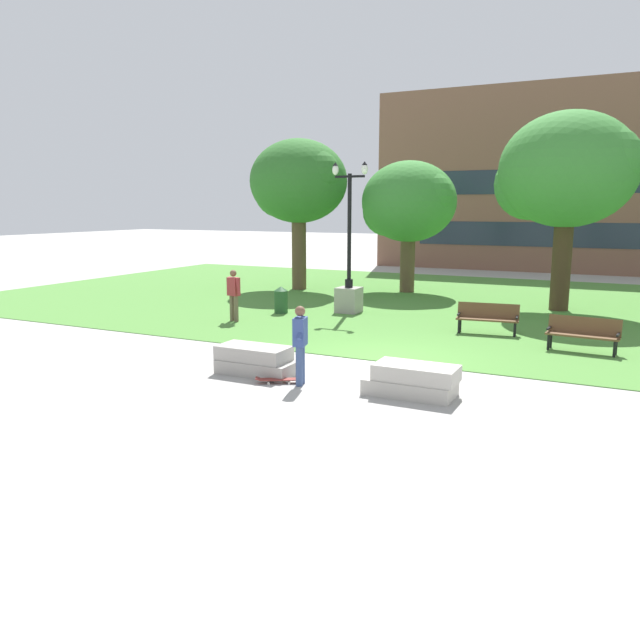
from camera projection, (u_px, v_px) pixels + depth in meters
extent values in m
plane|color=#A3A09B|center=(379.00, 362.00, 15.36)|extent=(140.00, 140.00, 0.00)
cube|color=#4C8438|center=(471.00, 305.00, 24.18)|extent=(40.00, 20.00, 0.02)
cube|color=#9E9991|center=(258.00, 367.00, 14.23)|extent=(1.80, 0.90, 0.32)
cube|color=#A6A098|center=(254.00, 353.00, 14.21)|extent=(1.66, 0.83, 0.32)
cube|color=#B2ADA3|center=(410.00, 387.00, 12.62)|extent=(1.80, 0.90, 0.32)
cube|color=#BBB6AB|center=(416.00, 373.00, 12.51)|extent=(1.66, 0.83, 0.32)
cylinder|color=#384C7A|center=(299.00, 366.00, 13.22)|extent=(0.15, 0.15, 0.86)
cylinder|color=#384C7A|center=(301.00, 364.00, 13.41)|extent=(0.15, 0.15, 0.86)
cube|color=#334784|center=(300.00, 332.00, 13.18)|extent=(0.33, 0.45, 0.60)
cylinder|color=#334784|center=(301.00, 328.00, 13.08)|extent=(0.20, 0.45, 0.48)
cylinder|color=#334784|center=(299.00, 326.00, 13.25)|extent=(0.20, 0.45, 0.48)
sphere|color=brown|center=(300.00, 311.00, 13.11)|extent=(0.22, 0.22, 0.22)
cube|color=maroon|center=(279.00, 379.00, 13.47)|extent=(0.80, 0.56, 0.02)
cube|color=maroon|center=(258.00, 379.00, 13.45)|extent=(0.20, 0.23, 0.06)
cube|color=maroon|center=(300.00, 378.00, 13.49)|extent=(0.20, 0.23, 0.06)
cylinder|color=silver|center=(269.00, 383.00, 13.37)|extent=(0.06, 0.05, 0.06)
cylinder|color=silver|center=(269.00, 381.00, 13.58)|extent=(0.06, 0.05, 0.06)
cylinder|color=silver|center=(289.00, 383.00, 13.38)|extent=(0.06, 0.05, 0.06)
cylinder|color=silver|center=(289.00, 380.00, 13.60)|extent=(0.06, 0.05, 0.06)
cube|color=brown|center=(582.00, 336.00, 16.19)|extent=(1.83, 0.60, 0.05)
cube|color=brown|center=(584.00, 326.00, 16.36)|extent=(1.80, 0.28, 0.46)
cube|color=black|center=(549.00, 328.00, 16.60)|extent=(0.09, 0.40, 0.04)
cube|color=black|center=(618.00, 335.00, 15.74)|extent=(0.09, 0.40, 0.04)
cylinder|color=black|center=(548.00, 342.00, 16.51)|extent=(0.07, 0.07, 0.41)
cylinder|color=black|center=(614.00, 349.00, 15.69)|extent=(0.07, 0.07, 0.41)
cylinder|color=black|center=(551.00, 340.00, 16.78)|extent=(0.07, 0.07, 0.41)
cylinder|color=black|center=(616.00, 347.00, 15.96)|extent=(0.07, 0.07, 0.41)
cube|color=brown|center=(487.00, 320.00, 18.53)|extent=(1.84, 0.64, 0.05)
cube|color=brown|center=(488.00, 311.00, 18.72)|extent=(1.80, 0.33, 0.46)
cube|color=black|center=(459.00, 314.00, 18.78)|extent=(0.10, 0.40, 0.04)
cube|color=black|center=(517.00, 317.00, 18.23)|extent=(0.10, 0.40, 0.04)
cylinder|color=black|center=(459.00, 326.00, 18.69)|extent=(0.07, 0.07, 0.41)
cylinder|color=black|center=(515.00, 330.00, 18.15)|extent=(0.07, 0.07, 0.41)
cylinder|color=black|center=(460.00, 325.00, 18.98)|extent=(0.07, 0.07, 0.41)
cylinder|color=black|center=(515.00, 328.00, 18.45)|extent=(0.07, 0.07, 0.41)
cube|color=gray|center=(349.00, 300.00, 22.38)|extent=(0.80, 0.80, 0.90)
cylinder|color=black|center=(349.00, 283.00, 22.28)|extent=(0.28, 0.28, 0.30)
cylinder|color=black|center=(349.00, 231.00, 21.95)|extent=(0.14, 0.14, 3.98)
cube|color=black|center=(350.00, 176.00, 21.61)|extent=(1.10, 0.08, 0.08)
ellipsoid|color=white|center=(335.00, 170.00, 21.81)|extent=(0.22, 0.22, 0.36)
cone|color=black|center=(335.00, 164.00, 21.77)|extent=(0.20, 0.20, 0.13)
ellipsoid|color=white|center=(365.00, 169.00, 21.33)|extent=(0.22, 0.22, 0.36)
cone|color=black|center=(365.00, 163.00, 21.29)|extent=(0.20, 0.20, 0.13)
cylinder|color=brown|center=(299.00, 249.00, 28.53)|extent=(0.66, 0.66, 3.68)
ellipsoid|color=#2D6B28|center=(299.00, 181.00, 27.99)|extent=(4.38, 4.38, 3.73)
sphere|color=#2D6B28|center=(280.00, 192.00, 28.98)|extent=(2.41, 2.41, 2.41)
sphere|color=#2D6B28|center=(316.00, 175.00, 27.09)|extent=(2.19, 2.19, 2.19)
cylinder|color=brown|center=(408.00, 260.00, 27.69)|extent=(0.65, 0.65, 2.84)
ellipsoid|color=#387F33|center=(409.00, 202.00, 27.23)|extent=(4.13, 4.13, 3.51)
sphere|color=#387F33|center=(388.00, 211.00, 28.17)|extent=(2.27, 2.27, 2.27)
sphere|color=#387F33|center=(429.00, 196.00, 26.38)|extent=(2.06, 2.06, 2.06)
cylinder|color=#42301E|center=(562.00, 259.00, 22.63)|extent=(0.68, 0.68, 3.73)
ellipsoid|color=#387F33|center=(568.00, 170.00, 22.06)|extent=(4.78, 4.78, 4.07)
sphere|color=#387F33|center=(530.00, 184.00, 23.14)|extent=(2.63, 2.63, 2.63)
sphere|color=#387F33|center=(605.00, 161.00, 21.08)|extent=(2.39, 2.39, 2.39)
cylinder|color=#234C28|center=(281.00, 302.00, 22.25)|extent=(0.48, 0.48, 0.80)
cone|color=#234C28|center=(281.00, 289.00, 22.16)|extent=(0.49, 0.49, 0.16)
cylinder|color=brown|center=(232.00, 308.00, 20.69)|extent=(0.15, 0.15, 0.86)
cylinder|color=brown|center=(236.00, 309.00, 20.56)|extent=(0.15, 0.15, 0.86)
cube|color=maroon|center=(234.00, 287.00, 20.50)|extent=(0.44, 0.32, 0.60)
cylinder|color=maroon|center=(229.00, 285.00, 20.70)|extent=(0.21, 0.14, 0.56)
cylinder|color=maroon|center=(238.00, 286.00, 20.29)|extent=(0.21, 0.14, 0.56)
sphere|color=brown|center=(233.00, 273.00, 20.42)|extent=(0.22, 0.22, 0.22)
cube|color=brown|center=(571.00, 178.00, 35.11)|extent=(22.80, 1.00, 10.71)
cube|color=#232D3D|center=(566.00, 235.00, 35.22)|extent=(17.10, 0.03, 1.40)
cube|color=#232D3D|center=(570.00, 181.00, 34.69)|extent=(17.10, 0.03, 1.40)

